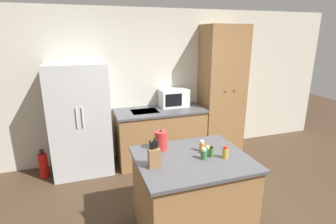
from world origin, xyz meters
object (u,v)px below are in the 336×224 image
(fire_extinguisher, at_px, (43,165))
(refrigerator, at_px, (80,120))
(pantry_cabinet, at_px, (222,91))
(microwave, at_px, (174,98))
(kettle, at_px, (161,140))
(spice_bottle_pale_salt, at_px, (202,146))
(spice_bottle_amber_oil, at_px, (225,153))
(spice_bottle_green_herb, at_px, (208,150))
(knife_block, at_px, (154,157))
(spice_bottle_tall_dark, at_px, (204,154))
(spice_bottle_short_red, at_px, (211,152))

(fire_extinguisher, bearing_deg, refrigerator, 1.23)
(pantry_cabinet, xyz_separation_m, microwave, (-0.92, 0.08, -0.09))
(microwave, xyz_separation_m, kettle, (-0.75, -1.65, -0.07))
(spice_bottle_pale_salt, bearing_deg, spice_bottle_amber_oil, -55.41)
(microwave, distance_m, spice_bottle_green_herb, 1.96)
(spice_bottle_amber_oil, relative_size, kettle, 0.54)
(spice_bottle_amber_oil, relative_size, spice_bottle_green_herb, 1.40)
(spice_bottle_green_herb, bearing_deg, kettle, 147.50)
(knife_block, bearing_deg, kettle, 63.94)
(refrigerator, xyz_separation_m, kettle, (0.86, -1.51, 0.13))
(fire_extinguisher, bearing_deg, spice_bottle_tall_dark, -45.74)
(spice_bottle_amber_oil, distance_m, spice_bottle_green_herb, 0.20)
(pantry_cabinet, xyz_separation_m, spice_bottle_tall_dark, (-1.31, -1.95, -0.20))
(spice_bottle_green_herb, xyz_separation_m, kettle, (-0.45, 0.28, 0.06))
(refrigerator, distance_m, kettle, 1.75)
(refrigerator, xyz_separation_m, spice_bottle_amber_oil, (1.44, -1.94, 0.09))
(spice_bottle_short_red, relative_size, spice_bottle_amber_oil, 0.91)
(fire_extinguisher, bearing_deg, microwave, 3.92)
(microwave, xyz_separation_m, spice_bottle_short_red, (-0.29, -2.00, -0.12))
(spice_bottle_green_herb, bearing_deg, spice_bottle_amber_oil, -46.99)
(spice_bottle_pale_salt, bearing_deg, fire_extinguisher, 138.22)
(spice_bottle_tall_dark, bearing_deg, spice_bottle_green_herb, 44.99)
(knife_block, bearing_deg, spice_bottle_green_herb, 8.70)
(spice_bottle_tall_dark, xyz_separation_m, fire_extinguisher, (-1.83, 1.88, -0.76))
(knife_block, xyz_separation_m, spice_bottle_green_herb, (0.63, 0.10, -0.06))
(refrigerator, xyz_separation_m, knife_block, (0.68, -1.89, 0.13))
(spice_bottle_tall_dark, distance_m, spice_bottle_green_herb, 0.13)
(pantry_cabinet, xyz_separation_m, kettle, (-1.66, -1.57, -0.15))
(spice_bottle_tall_dark, relative_size, kettle, 0.51)
(spice_bottle_green_herb, xyz_separation_m, spice_bottle_pale_salt, (-0.03, 0.09, 0.02))
(spice_bottle_amber_oil, height_order, kettle, kettle)
(spice_bottle_green_herb, xyz_separation_m, fire_extinguisher, (-1.92, 1.78, -0.75))
(spice_bottle_short_red, distance_m, fire_extinguisher, 2.78)
(microwave, distance_m, spice_bottle_pale_salt, 1.88)
(knife_block, relative_size, spice_bottle_pale_salt, 2.38)
(pantry_cabinet, relative_size, spice_bottle_pale_salt, 18.36)
(spice_bottle_short_red, distance_m, kettle, 0.58)
(pantry_cabinet, height_order, microwave, pantry_cabinet)
(spice_bottle_green_herb, distance_m, kettle, 0.53)
(spice_bottle_green_herb, relative_size, fire_extinguisher, 0.20)
(kettle, bearing_deg, fire_extinguisher, 134.55)
(microwave, height_order, spice_bottle_amber_oil, microwave)
(refrigerator, distance_m, fire_extinguisher, 0.91)
(knife_block, bearing_deg, refrigerator, 109.69)
(spice_bottle_pale_salt, bearing_deg, knife_block, -162.74)
(spice_bottle_amber_oil, height_order, fire_extinguisher, spice_bottle_amber_oil)
(spice_bottle_green_herb, height_order, kettle, kettle)
(microwave, distance_m, kettle, 1.81)
(pantry_cabinet, relative_size, knife_block, 7.71)
(kettle, distance_m, fire_extinguisher, 2.25)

